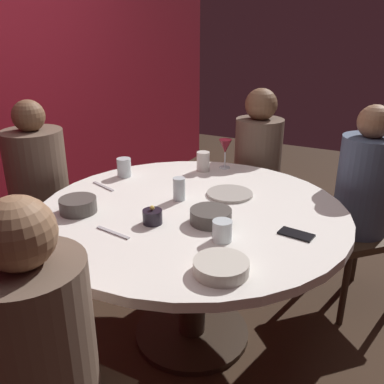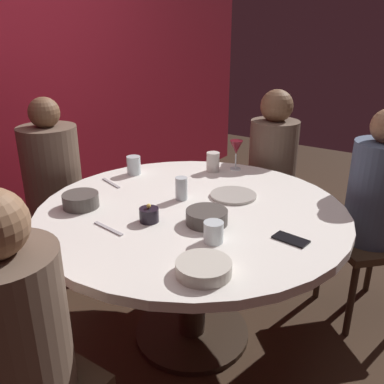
{
  "view_description": "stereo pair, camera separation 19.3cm",
  "coord_description": "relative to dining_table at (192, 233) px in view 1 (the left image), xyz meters",
  "views": [
    {
      "loc": [
        -1.6,
        -0.82,
        1.54
      ],
      "look_at": [
        0.0,
        0.0,
        0.82
      ],
      "focal_mm": 38.94,
      "sensor_mm": 36.0,
      "label": 1
    },
    {
      "loc": [
        -1.5,
        -0.99,
        1.54
      ],
      "look_at": [
        0.0,
        0.0,
        0.82
      ],
      "focal_mm": 38.94,
      "sensor_mm": 36.0,
      "label": 2
    }
  ],
  "objects": [
    {
      "name": "seated_diner_left",
      "position": [
        -0.96,
        0.0,
        0.11
      ],
      "size": [
        0.4,
        0.4,
        1.15
      ],
      "rotation": [
        0.0,
        0.0,
        6.28
      ],
      "color": "#3F2D1E",
      "rests_on": "ground"
    },
    {
      "name": "bowl_small_white",
      "position": [
        -0.45,
        -0.34,
        0.16
      ],
      "size": [
        0.2,
        0.2,
        0.05
      ],
      "primitive_type": "cylinder",
      "color": "beige",
      "rests_on": "dining_table"
    },
    {
      "name": "seated_diner_front_right",
      "position": [
        0.69,
        -0.69,
        0.11
      ],
      "size": [
        0.57,
        0.57,
        1.17
      ],
      "rotation": [
        0.0,
        0.0,
        2.36
      ],
      "color": "#3F2D1E",
      "rests_on": "ground"
    },
    {
      "name": "fork_near_plate",
      "position": [
        -0.38,
        0.17,
        0.14
      ],
      "size": [
        0.04,
        0.18,
        0.01
      ],
      "primitive_type": "cube",
      "rotation": [
        0.0,
        0.0,
        -0.15
      ],
      "color": "#B7B7BC",
      "rests_on": "dining_table"
    },
    {
      "name": "seated_diner_back",
      "position": [
        0.0,
        1.0,
        0.12
      ],
      "size": [
        0.4,
        0.4,
        1.17
      ],
      "rotation": [
        0.0,
        0.0,
        4.71
      ],
      "color": "#3F2D1E",
      "rests_on": "ground"
    },
    {
      "name": "cup_center_front",
      "position": [
        -0.23,
        -0.25,
        0.18
      ],
      "size": [
        0.08,
        0.08,
        0.09
      ],
      "primitive_type": "cylinder",
      "color": "silver",
      "rests_on": "dining_table"
    },
    {
      "name": "wine_glass",
      "position": [
        0.62,
        0.1,
        0.26
      ],
      "size": [
        0.08,
        0.08,
        0.18
      ],
      "color": "silver",
      "rests_on": "dining_table"
    },
    {
      "name": "dinner_plate",
      "position": [
        0.23,
        -0.1,
        0.14
      ],
      "size": [
        0.23,
        0.23,
        0.01
      ],
      "primitive_type": "cylinder",
      "color": "#B2ADA3",
      "rests_on": "dining_table"
    },
    {
      "name": "knife_near_plate",
      "position": [
        0.03,
        0.55,
        0.14
      ],
      "size": [
        0.07,
        0.18,
        0.01
      ],
      "primitive_type": "cube",
      "rotation": [
        0.0,
        0.0,
        -0.33
      ],
      "color": "#B7B7BC",
      "rests_on": "dining_table"
    },
    {
      "name": "cup_by_right_diner",
      "position": [
        0.51,
        0.19,
        0.19
      ],
      "size": [
        0.08,
        0.08,
        0.11
      ],
      "primitive_type": "cylinder",
      "color": "silver",
      "rests_on": "dining_table"
    },
    {
      "name": "cell_phone",
      "position": [
        -0.05,
        -0.51,
        0.14
      ],
      "size": [
        0.09,
        0.15,
        0.01
      ],
      "primitive_type": "cube",
      "rotation": [
        0.0,
        0.0,
        3.01
      ],
      "color": "black",
      "rests_on": "dining_table"
    },
    {
      "name": "seated_diner_right",
      "position": [
        0.96,
        0.0,
        0.12
      ],
      "size": [
        0.4,
        0.4,
        1.18
      ],
      "rotation": [
        0.0,
        0.0,
        3.14
      ],
      "color": "#3F2D1E",
      "rests_on": "ground"
    },
    {
      "name": "dining_table",
      "position": [
        0.0,
        0.0,
        0.0
      ],
      "size": [
        1.46,
        1.46,
        0.74
      ],
      "color": "white",
      "rests_on": "ground"
    },
    {
      "name": "cup_near_candle",
      "position": [
        0.22,
        0.54,
        0.19
      ],
      "size": [
        0.08,
        0.08,
        0.11
      ],
      "primitive_type": "cylinder",
      "color": "silver",
      "rests_on": "dining_table"
    },
    {
      "name": "cup_by_left_diner",
      "position": [
        0.06,
        0.1,
        0.19
      ],
      "size": [
        0.06,
        0.06,
        0.11
      ],
      "primitive_type": "cylinder",
      "color": "silver",
      "rests_on": "dining_table"
    },
    {
      "name": "bowl_salad_center",
      "position": [
        -0.1,
        -0.14,
        0.17
      ],
      "size": [
        0.18,
        0.18,
        0.06
      ],
      "primitive_type": "cylinder",
      "color": "#4C4742",
      "rests_on": "dining_table"
    },
    {
      "name": "ground_plane",
      "position": [
        0.0,
        0.0,
        -0.6
      ],
      "size": [
        8.0,
        8.0,
        0.0
      ],
      "primitive_type": "plane",
      "color": "#382619"
    },
    {
      "name": "bowl_serving_large",
      "position": [
        -0.28,
        0.44,
        0.17
      ],
      "size": [
        0.17,
        0.17,
        0.07
      ],
      "primitive_type": "cylinder",
      "color": "#4C4742",
      "rests_on": "dining_table"
    },
    {
      "name": "candle_holder",
      "position": [
        -0.22,
        0.08,
        0.17
      ],
      "size": [
        0.09,
        0.09,
        0.08
      ],
      "color": "black",
      "rests_on": "dining_table"
    }
  ]
}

